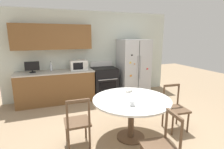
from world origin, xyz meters
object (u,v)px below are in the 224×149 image
at_px(dining_chair_right, 175,109).
at_px(refrigerator, 133,67).
at_px(counter_bottle, 51,67).
at_px(dining_chair_left, 77,123).
at_px(oven_range, 104,82).
at_px(countertop_tv, 32,67).
at_px(candle_glass, 132,104).
at_px(microwave, 79,65).
at_px(dining_chair_near, 161,147).

bearing_deg(dining_chair_right, refrigerator, -91.23).
bearing_deg(counter_bottle, dining_chair_left, -82.65).
bearing_deg(oven_range, dining_chair_right, -72.96).
xyz_separation_m(countertop_tv, dining_chair_right, (2.73, -2.44, -0.63)).
distance_m(countertop_tv, candle_glass, 3.17).
bearing_deg(microwave, counter_bottle, 171.05).
relative_size(refrigerator, counter_bottle, 6.61).
relative_size(microwave, dining_chair_near, 0.53).
height_order(counter_bottle, dining_chair_left, counter_bottle).
bearing_deg(microwave, refrigerator, -2.28).
distance_m(oven_range, dining_chair_left, 2.56).
height_order(microwave, candle_glass, microwave).
xyz_separation_m(microwave, dining_chair_right, (1.49, -2.38, -0.61)).
distance_m(oven_range, candle_glass, 2.68).
xyz_separation_m(refrigerator, dining_chair_near, (-1.27, -3.27, -0.45)).
height_order(countertop_tv, dining_chair_left, countertop_tv).
xyz_separation_m(oven_range, dining_chair_near, (-0.30, -3.31, -0.03)).
height_order(dining_chair_near, dining_chair_left, same).
bearing_deg(countertop_tv, dining_chair_left, -71.28).
bearing_deg(dining_chair_right, oven_range, -68.15).
bearing_deg(dining_chair_right, counter_bottle, -43.27).
distance_m(dining_chair_right, dining_chair_left, 1.94).
xyz_separation_m(oven_range, microwave, (-0.77, 0.02, 0.57)).
relative_size(oven_range, counter_bottle, 4.05).
bearing_deg(oven_range, dining_chair_near, -95.19).
distance_m(oven_range, dining_chair_right, 2.47).
bearing_deg(candle_glass, counter_bottle, 112.29).
relative_size(counter_bottle, dining_chair_near, 0.30).
xyz_separation_m(refrigerator, oven_range, (-0.97, 0.05, -0.41)).
distance_m(microwave, candle_glass, 2.70).
relative_size(refrigerator, microwave, 3.70).
relative_size(refrigerator, dining_chair_left, 1.95).
distance_m(refrigerator, candle_glass, 2.92).
bearing_deg(oven_range, countertop_tv, 177.81).
distance_m(refrigerator, countertop_tv, 2.98).
height_order(counter_bottle, dining_chair_near, counter_bottle).
relative_size(oven_range, microwave, 2.27).
bearing_deg(oven_range, candle_glass, -98.31).
bearing_deg(dining_chair_right, countertop_tv, -36.97).
relative_size(microwave, candle_glass, 5.36).
bearing_deg(countertop_tv, dining_chair_right, -41.78).
height_order(countertop_tv, dining_chair_near, countertop_tv).
height_order(refrigerator, microwave, refrigerator).
bearing_deg(microwave, candle_glass, -81.74).
distance_m(countertop_tv, dining_chair_right, 3.71).
distance_m(oven_range, microwave, 0.96).
relative_size(dining_chair_right, candle_glass, 10.17).
bearing_deg(dining_chair_near, oven_range, 2.34).
distance_m(dining_chair_near, dining_chair_right, 1.40).
bearing_deg(microwave, dining_chair_left, -101.01).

